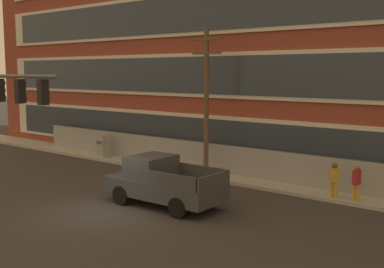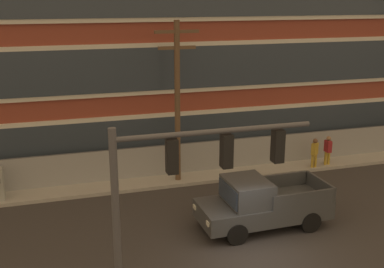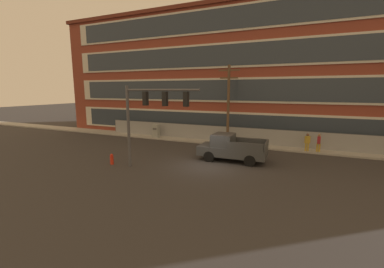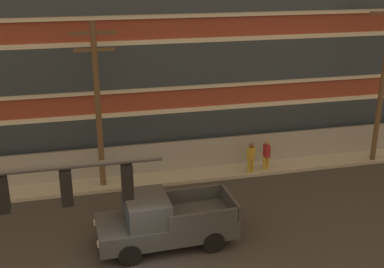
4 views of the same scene
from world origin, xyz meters
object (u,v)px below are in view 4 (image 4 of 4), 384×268
at_px(traffic_signal_mast, 18,217).
at_px(pickup_truck_dark_grey, 163,221).
at_px(utility_pole_midblock, 384,69).
at_px(pedestrian_by_fence, 251,157).
at_px(utility_pole_near_corner, 98,101).
at_px(pedestrian_near_cabinet, 266,154).

xyz_separation_m(traffic_signal_mast, pickup_truck_dark_grey, (4.30, 4.34, -3.15)).
bearing_deg(utility_pole_midblock, pedestrian_by_fence, -179.73).
xyz_separation_m(utility_pole_near_corner, utility_pole_midblock, (13.87, -0.34, 0.75)).
xyz_separation_m(traffic_signal_mast, utility_pole_midblock, (16.33, 9.34, 0.83)).
bearing_deg(pickup_truck_dark_grey, traffic_signal_mast, -134.73).
bearing_deg(utility_pole_midblock, utility_pole_near_corner, 178.58).
bearing_deg(utility_pole_midblock, pedestrian_near_cabinet, 178.59).
distance_m(traffic_signal_mast, pedestrian_near_cabinet, 14.45).
height_order(traffic_signal_mast, utility_pole_near_corner, utility_pole_near_corner).
bearing_deg(pickup_truck_dark_grey, utility_pole_near_corner, 108.91).
relative_size(utility_pole_near_corner, pedestrian_by_fence, 4.50).
distance_m(traffic_signal_mast, pedestrian_by_fence, 13.71).
height_order(pickup_truck_dark_grey, pedestrian_near_cabinet, pickup_truck_dark_grey).
bearing_deg(pedestrian_by_fence, pickup_truck_dark_grey, -136.63).
relative_size(utility_pole_near_corner, pedestrian_near_cabinet, 4.50).
bearing_deg(pedestrian_near_cabinet, traffic_signal_mast, -137.73).
xyz_separation_m(utility_pole_near_corner, pedestrian_by_fence, (7.10, -0.38, -3.20)).
bearing_deg(pedestrian_near_cabinet, utility_pole_near_corner, 178.57).
relative_size(traffic_signal_mast, utility_pole_midblock, 0.63).
bearing_deg(traffic_signal_mast, pedestrian_by_fence, 44.24).
bearing_deg(traffic_signal_mast, utility_pole_near_corner, 75.72).
relative_size(pickup_truck_dark_grey, utility_pole_midblock, 0.58).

